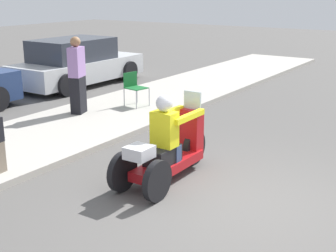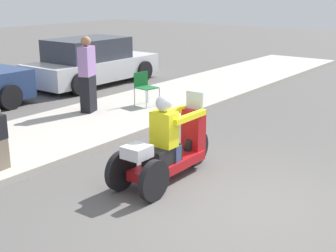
{
  "view_description": "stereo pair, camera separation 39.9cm",
  "coord_description": "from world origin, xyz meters",
  "px_view_note": "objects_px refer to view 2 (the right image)",
  "views": [
    {
      "loc": [
        -5.57,
        -2.48,
        2.93
      ],
      "look_at": [
        0.21,
        1.37,
        0.88
      ],
      "focal_mm": 50.0,
      "sensor_mm": 36.0,
      "label": 1
    },
    {
      "loc": [
        -5.34,
        -2.8,
        2.93
      ],
      "look_at": [
        0.21,
        1.37,
        0.88
      ],
      "focal_mm": 50.0,
      "sensor_mm": 36.0,
      "label": 2
    }
  ],
  "objects_px": {
    "folding_chair_curbside": "(144,85)",
    "parked_car_lot_left": "(92,63)",
    "spectator_near_curb": "(87,76)",
    "motorcycle_trike": "(168,149)"
  },
  "relations": [
    {
      "from": "folding_chair_curbside",
      "to": "parked_car_lot_left",
      "type": "relative_size",
      "value": 0.19
    },
    {
      "from": "folding_chair_curbside",
      "to": "spectator_near_curb",
      "type": "bearing_deg",
      "value": 154.98
    },
    {
      "from": "spectator_near_curb",
      "to": "motorcycle_trike",
      "type": "bearing_deg",
      "value": -116.94
    },
    {
      "from": "motorcycle_trike",
      "to": "parked_car_lot_left",
      "type": "xyz_separation_m",
      "value": [
        4.76,
        6.59,
        0.19
      ]
    },
    {
      "from": "motorcycle_trike",
      "to": "spectator_near_curb",
      "type": "bearing_deg",
      "value": 63.06
    },
    {
      "from": "motorcycle_trike",
      "to": "parked_car_lot_left",
      "type": "relative_size",
      "value": 0.49
    },
    {
      "from": "motorcycle_trike",
      "to": "spectator_near_curb",
      "type": "relative_size",
      "value": 1.23
    },
    {
      "from": "motorcycle_trike",
      "to": "parked_car_lot_left",
      "type": "bearing_deg",
      "value": 54.19
    },
    {
      "from": "spectator_near_curb",
      "to": "parked_car_lot_left",
      "type": "height_order",
      "value": "spectator_near_curb"
    },
    {
      "from": "folding_chair_curbside",
      "to": "parked_car_lot_left",
      "type": "xyz_separation_m",
      "value": [
        1.51,
        3.41,
        0.07
      ]
    }
  ]
}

